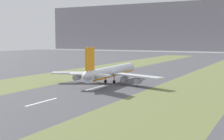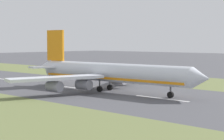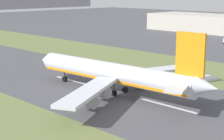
# 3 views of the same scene
# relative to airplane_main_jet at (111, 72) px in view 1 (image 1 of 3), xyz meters

# --- Properties ---
(ground_plane) EXTENTS (800.00, 800.00, 0.00)m
(ground_plane) POSITION_rel_airplane_main_jet_xyz_m (1.12, -1.15, -6.02)
(ground_plane) COLOR #4C4C51
(grass_median_west) EXTENTS (40.00, 600.00, 0.01)m
(grass_median_west) POSITION_rel_airplane_main_jet_xyz_m (-43.88, -1.15, -6.02)
(grass_median_west) COLOR olive
(grass_median_west) RESTS_ON ground
(grass_median_east) EXTENTS (40.00, 600.00, 0.01)m
(grass_median_east) POSITION_rel_airplane_main_jet_xyz_m (46.12, -1.15, -6.02)
(grass_median_east) COLOR olive
(grass_median_east) RESTS_ON ground
(centreline_dash_near) EXTENTS (1.20, 18.00, 0.01)m
(centreline_dash_near) POSITION_rel_airplane_main_jet_xyz_m (1.12, -58.10, -6.01)
(centreline_dash_near) COLOR silver
(centreline_dash_near) RESTS_ON ground
(centreline_dash_mid) EXTENTS (1.20, 18.00, 0.01)m
(centreline_dash_mid) POSITION_rel_airplane_main_jet_xyz_m (1.12, -18.10, -6.01)
(centreline_dash_mid) COLOR silver
(centreline_dash_mid) RESTS_ON ground
(centreline_dash_far) EXTENTS (1.20, 18.00, 0.01)m
(centreline_dash_far) POSITION_rel_airplane_main_jet_xyz_m (1.12, 21.90, -6.01)
(centreline_dash_far) COLOR silver
(centreline_dash_far) RESTS_ON ground
(airplane_main_jet) EXTENTS (63.98, 67.22, 20.20)m
(airplane_main_jet) POSITION_rel_airplane_main_jet_xyz_m (0.00, 0.00, 0.00)
(airplane_main_jet) COLOR silver
(airplane_main_jet) RESTS_ON ground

